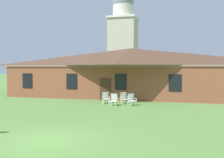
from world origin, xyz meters
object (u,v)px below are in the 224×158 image
at_px(lawn_chair_by_porch, 106,98).
at_px(lawn_chair_middle, 132,99).
at_px(lawn_chair_near_door, 114,99).
at_px(lawn_chair_left_end, 124,98).

height_order(lawn_chair_by_porch, lawn_chair_middle, same).
relative_size(lawn_chair_near_door, lawn_chair_middle, 1.00).
bearing_deg(lawn_chair_left_end, lawn_chair_middle, -44.78).
xyz_separation_m(lawn_chair_by_porch, lawn_chair_near_door, (1.01, -1.06, 0.00)).
bearing_deg(lawn_chair_by_porch, lawn_chair_left_end, 4.81).
height_order(lawn_chair_by_porch, lawn_chair_left_end, same).
xyz_separation_m(lawn_chair_left_end, lawn_chair_middle, (0.83, -0.82, 0.00)).
bearing_deg(lawn_chair_near_door, lawn_chair_left_end, 63.49).
bearing_deg(lawn_chair_by_porch, lawn_chair_near_door, -46.45).
distance_m(lawn_chair_left_end, lawn_chair_middle, 1.16).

